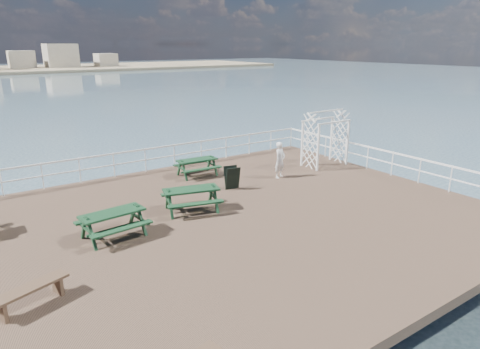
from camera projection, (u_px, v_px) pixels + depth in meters
name	position (u px, v px, depth m)	size (l,w,h in m)	color
ground	(226.00, 223.00, 14.50)	(18.00, 14.00, 0.30)	brown
sea_backdrop	(17.00, 66.00, 126.97)	(300.00, 300.00, 9.20)	#3C5765
railing	(187.00, 176.00, 16.18)	(17.77, 13.76, 1.10)	white
picnic_table_b	(191.00, 195.00, 15.01)	(2.25, 1.99, 0.94)	#14371C
picnic_table_c	(197.00, 164.00, 19.09)	(1.86, 1.54, 0.86)	#14371C
picnic_table_d	(113.00, 219.00, 12.95)	(2.03, 1.70, 0.92)	#14371C
flat_bench_near	(30.00, 292.00, 9.54)	(1.77, 0.96, 0.50)	brown
trellis_arbor	(325.00, 141.00, 20.56)	(2.15, 1.16, 2.67)	white
sandwich_board	(232.00, 178.00, 17.34)	(0.65, 0.53, 0.95)	black
person	(280.00, 160.00, 18.75)	(0.58, 0.38, 1.59)	white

